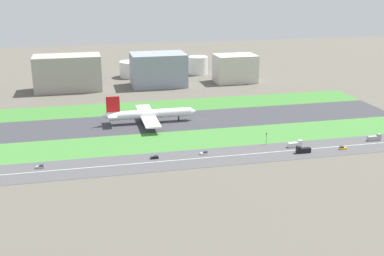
{
  "coord_description": "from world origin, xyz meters",
  "views": [
    {
      "loc": [
        -78.29,
        -314.39,
        96.71
      ],
      "look_at": [
        -13.76,
        -36.5,
        6.0
      ],
      "focal_mm": 45.14,
      "sensor_mm": 36.0,
      "label": 1
    }
  ],
  "objects": [
    {
      "name": "hangar_building",
      "position": [
        -10.24,
        114.0,
        14.76
      ],
      "size": [
        48.63,
        33.73,
        29.52
      ],
      "primitive_type": "cube",
      "color": "gray",
      "rests_on": "ground_plane"
    },
    {
      "name": "traffic_light",
      "position": [
        26.19,
        -60.01,
        4.29
      ],
      "size": [
        0.36,
        0.5,
        7.2
      ],
      "color": "#4C4C51",
      "rests_on": "highway"
    },
    {
      "name": "grass_median_south",
      "position": [
        0.0,
        -41.0,
        0.05
      ],
      "size": [
        280.0,
        36.0,
        0.1
      ],
      "primitive_type": "cube",
      "color": "#427F38",
      "rests_on": "ground_plane"
    },
    {
      "name": "car_0",
      "position": [
        -42.08,
        -68.0,
        0.92
      ],
      "size": [
        4.4,
        1.8,
        2.0
      ],
      "color": "black",
      "rests_on": "highway"
    },
    {
      "name": "office_tower",
      "position": [
        62.87,
        114.0,
        12.8
      ],
      "size": [
        37.94,
        26.45,
        25.59
      ],
      "primitive_type": "cube",
      "color": "beige",
      "rests_on": "ground_plane"
    },
    {
      "name": "terminal_building",
      "position": [
        -90.0,
        114.0,
        15.31
      ],
      "size": [
        56.99,
        29.75,
        30.62
      ],
      "primitive_type": "cube",
      "color": "#9E998E",
      "rests_on": "ground_plane"
    },
    {
      "name": "grass_median_north",
      "position": [
        0.0,
        41.0,
        0.05
      ],
      "size": [
        280.0,
        36.0,
        0.1
      ],
      "primitive_type": "cube",
      "color": "#3D7A33",
      "rests_on": "ground_plane"
    },
    {
      "name": "ground_plane",
      "position": [
        0.0,
        0.0,
        0.0
      ],
      "size": [
        800.0,
        800.0,
        0.0
      ],
      "primitive_type": "plane",
      "color": "#5B564C"
    },
    {
      "name": "highway",
      "position": [
        0.0,
        -73.0,
        0.05
      ],
      "size": [
        280.0,
        28.0,
        0.1
      ],
      "primitive_type": "cube",
      "color": "#4C4C4F",
      "rests_on": "ground_plane"
    },
    {
      "name": "fuel_tank_west",
      "position": [
        -29.47,
        159.0,
        7.7
      ],
      "size": [
        24.1,
        24.1,
        15.4
      ],
      "primitive_type": "cylinder",
      "color": "silver",
      "rests_on": "ground_plane"
    },
    {
      "name": "fuel_tank_centre",
      "position": [
        2.94,
        159.0,
        6.44
      ],
      "size": [
        21.28,
        21.28,
        12.87
      ],
      "primitive_type": "cylinder",
      "color": "silver",
      "rests_on": "ground_plane"
    },
    {
      "name": "car_2",
      "position": [
        -102.61,
        -68.0,
        0.92
      ],
      "size": [
        4.4,
        1.8,
        2.0
      ],
      "color": "#99999E",
      "rests_on": "highway"
    },
    {
      "name": "truck_1",
      "position": [
        93.59,
        -68.0,
        1.67
      ],
      "size": [
        8.4,
        2.5,
        4.0
      ],
      "color": "#99999E",
      "rests_on": "highway"
    },
    {
      "name": "truck_0",
      "position": [
        41.3,
        -68.0,
        1.67
      ],
      "size": [
        8.4,
        2.5,
        4.0
      ],
      "color": "silver",
      "rests_on": "highway"
    },
    {
      "name": "car_1",
      "position": [
        -13.89,
        -68.0,
        0.92
      ],
      "size": [
        4.4,
        1.8,
        2.0
      ],
      "color": "silver",
      "rests_on": "highway"
    },
    {
      "name": "truck_2",
      "position": [
        41.44,
        -78.0,
        1.67
      ],
      "size": [
        8.4,
        2.5,
        4.0
      ],
      "rotation": [
        0.0,
        0.0,
        3.14
      ],
      "color": "black",
      "rests_on": "highway"
    },
    {
      "name": "highway_centerline",
      "position": [
        0.0,
        -73.0,
        0.11
      ],
      "size": [
        266.0,
        0.5,
        0.01
      ],
      "primitive_type": "cube",
      "color": "silver",
      "rests_on": "highway"
    },
    {
      "name": "airliner",
      "position": [
        -36.07,
        0.0,
        6.23
      ],
      "size": [
        65.0,
        56.0,
        19.7
      ],
      "color": "white",
      "rests_on": "runway"
    },
    {
      "name": "runway",
      "position": [
        0.0,
        0.0,
        0.05
      ],
      "size": [
        280.0,
        46.0,
        0.1
      ],
      "primitive_type": "cube",
      "color": "#38383D",
      "rests_on": "ground_plane"
    },
    {
      "name": "fuel_tank_east",
      "position": [
        37.78,
        159.0,
        8.89
      ],
      "size": [
        19.89,
        19.89,
        17.78
      ],
      "primitive_type": "cylinder",
      "color": "silver",
      "rests_on": "ground_plane"
    },
    {
      "name": "car_3",
      "position": [
        66.39,
        -78.0,
        0.92
      ],
      "size": [
        4.4,
        1.8,
        2.0
      ],
      "rotation": [
        0.0,
        0.0,
        3.14
      ],
      "color": "yellow",
      "rests_on": "highway"
    }
  ]
}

